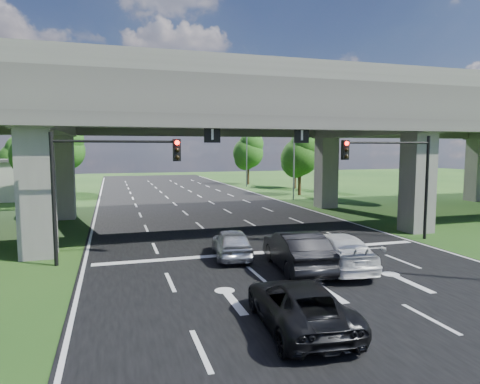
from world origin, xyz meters
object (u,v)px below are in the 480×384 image
streetlight_far (290,143)px  signal_right (396,168)px  car_dark (297,251)px  streetlight_beyond (244,145)px  car_trailing (299,305)px  car_white (335,251)px  car_silver (232,243)px  signal_left (104,172)px

streetlight_far → signal_right: bearing=-96.5°
streetlight_far → car_dark: bearing=-112.8°
streetlight_beyond → car_dark: bearing=-104.1°
streetlight_far → car_dark: size_ratio=1.94×
car_trailing → streetlight_far: bearing=-107.9°
signal_right → car_dark: signal_right is taller
streetlight_far → car_trailing: bearing=-112.9°
streetlight_far → car_white: streetlight_far is taller
streetlight_beyond → car_silver: (-12.13, -37.00, -5.12)m
car_white → streetlight_far: bearing=-103.2°
signal_right → car_white: (-6.02, -4.07, -3.39)m
streetlight_beyond → signal_right: bearing=-93.6°
streetlight_far → car_silver: (-12.13, -21.00, -5.12)m
signal_right → car_silver: bearing=-174.5°
signal_left → streetlight_far: streetlight_far is taller
car_dark → signal_left: bearing=-19.4°
signal_left → car_white: bearing=-22.9°
signal_left → streetlight_far: (17.92, 20.06, 1.66)m
signal_left → car_white: 10.98m
signal_right → car_white: 8.02m
signal_left → car_dark: signal_left is taller
streetlight_far → car_trailing: streetlight_far is taller
signal_right → car_silver: (-9.86, -0.94, -3.46)m
signal_right → car_silver: size_ratio=1.46×
signal_right → streetlight_beyond: streetlight_beyond is taller
streetlight_beyond → car_silver: streetlight_beyond is taller
signal_left → streetlight_beyond: size_ratio=0.60×
streetlight_beyond → car_white: streetlight_beyond is taller
signal_right → car_silver: 10.49m
streetlight_far → car_white: size_ratio=1.88×
car_dark → car_trailing: size_ratio=1.05×
streetlight_beyond → car_trailing: bearing=-105.3°
streetlight_beyond → car_trailing: (-12.43, -45.40, -5.13)m
streetlight_far → car_white: (-8.30, -24.12, -5.05)m
car_trailing → streetlight_beyond: bearing=-100.3°
streetlight_far → car_silver: size_ratio=2.43×
signal_right → signal_left: bearing=180.0°
signal_right → car_trailing: (-10.16, -9.34, -3.47)m
signal_left → car_dark: (7.90, -3.81, -3.31)m
car_silver → car_white: 4.95m
car_white → car_trailing: car_white is taller
streetlight_far → car_silver: bearing=-120.0°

